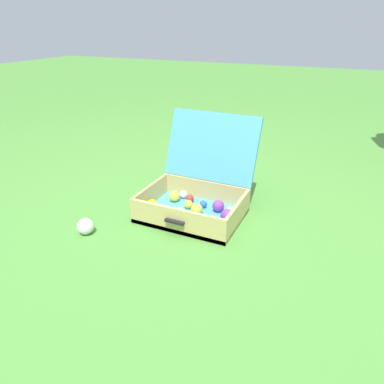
{
  "coord_description": "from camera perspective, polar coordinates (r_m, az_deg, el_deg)",
  "views": [
    {
      "loc": [
        0.8,
        -1.58,
        1.03
      ],
      "look_at": [
        0.04,
        0.06,
        0.16
      ],
      "focal_mm": 33.37,
      "sensor_mm": 36.0,
      "label": 1
    }
  ],
  "objects": [
    {
      "name": "ground_plane",
      "position": [
        2.05,
        -1.73,
        -4.38
      ],
      "size": [
        16.0,
        16.0,
        0.0
      ],
      "primitive_type": "plane",
      "color": "#4C8C38"
    },
    {
      "name": "open_suitcase",
      "position": [
        2.08,
        0.79,
        -0.31
      ],
      "size": [
        0.56,
        0.6,
        0.53
      ],
      "color": "#4799C6",
      "rests_on": "ground"
    },
    {
      "name": "stray_ball_on_grass",
      "position": [
        1.98,
        -16.67,
        -5.28
      ],
      "size": [
        0.09,
        0.09,
        0.09
      ],
      "primitive_type": "sphere",
      "color": "white",
      "rests_on": "ground"
    }
  ]
}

